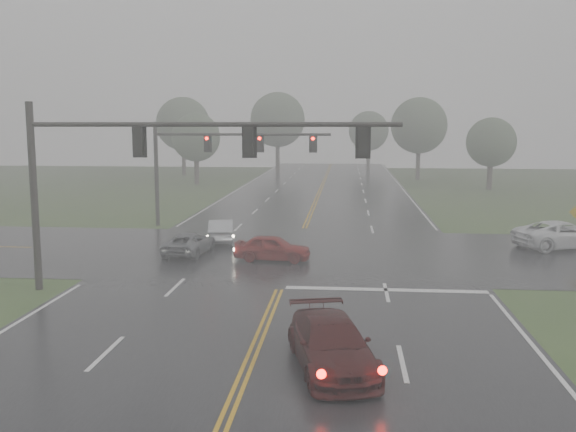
# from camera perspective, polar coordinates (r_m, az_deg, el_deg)

# --- Properties ---
(main_road) EXTENTS (18.00, 160.00, 0.02)m
(main_road) POSITION_cam_1_polar(r_m,az_deg,el_deg) (33.12, 0.31, -3.97)
(main_road) COLOR black
(main_road) RESTS_ON ground
(cross_street) EXTENTS (120.00, 14.00, 0.02)m
(cross_street) POSITION_cam_1_polar(r_m,az_deg,el_deg) (35.08, 0.59, -3.28)
(cross_street) COLOR black
(cross_street) RESTS_ON ground
(stop_bar) EXTENTS (8.50, 0.50, 0.01)m
(stop_bar) POSITION_cam_1_polar(r_m,az_deg,el_deg) (27.61, 8.68, -6.55)
(stop_bar) COLOR silver
(stop_bar) RESTS_ON ground
(sedan_maroon) EXTENTS (3.17, 5.33, 1.45)m
(sedan_maroon) POSITION_cam_1_polar(r_m,az_deg,el_deg) (19.01, 3.87, -13.41)
(sedan_maroon) COLOR black
(sedan_maroon) RESTS_ON ground
(sedan_red) EXTENTS (4.03, 1.92, 1.33)m
(sedan_red) POSITION_cam_1_polar(r_m,az_deg,el_deg) (33.04, -1.38, -4.00)
(sedan_red) COLOR maroon
(sedan_red) RESTS_ON ground
(sedan_silver) EXTENTS (2.09, 4.24, 1.34)m
(sedan_silver) POSITION_cam_1_polar(r_m,az_deg,el_deg) (38.44, -5.95, -2.30)
(sedan_silver) COLOR #AAADB1
(sedan_silver) RESTS_ON ground
(car_grey) EXTENTS (2.34, 4.39, 1.17)m
(car_grey) POSITION_cam_1_polar(r_m,az_deg,el_deg) (35.07, -8.75, -3.38)
(car_grey) COLOR #54575B
(car_grey) RESTS_ON ground
(pickup_white) EXTENTS (6.04, 4.24, 1.53)m
(pickup_white) POSITION_cam_1_polar(r_m,az_deg,el_deg) (39.44, 23.17, -2.66)
(pickup_white) COLOR white
(pickup_white) RESTS_ON ground
(signal_gantry_near) EXTENTS (15.28, 0.35, 7.89)m
(signal_gantry_near) POSITION_cam_1_polar(r_m,az_deg,el_deg) (26.83, -12.67, 4.99)
(signal_gantry_near) COLOR black
(signal_gantry_near) RESTS_ON ground
(signal_gantry_far) EXTENTS (12.05, 0.36, 7.11)m
(signal_gantry_far) POSITION_cam_1_polar(r_m,az_deg,el_deg) (43.85, -7.03, 5.53)
(signal_gantry_far) COLOR black
(signal_gantry_far) RESTS_ON ground
(tree_nw_a) EXTENTS (5.57, 5.57, 8.18)m
(tree_nw_a) POSITION_cam_1_polar(r_m,az_deg,el_deg) (74.87, -8.18, 6.92)
(tree_nw_a) COLOR #332721
(tree_nw_a) RESTS_ON ground
(tree_ne_a) EXTENTS (6.95, 6.95, 10.21)m
(tree_ne_a) POSITION_cam_1_polar(r_m,az_deg,el_deg) (81.66, 11.57, 7.88)
(tree_ne_a) COLOR #332721
(tree_ne_a) RESTS_ON ground
(tree_n_mid) EXTENTS (7.74, 7.74, 11.37)m
(tree_n_mid) POSITION_cam_1_polar(r_m,az_deg,el_deg) (91.53, -0.94, 8.55)
(tree_n_mid) COLOR #332721
(tree_n_mid) RESTS_ON ground
(tree_e_near) EXTENTS (5.19, 5.19, 7.63)m
(tree_e_near) POSITION_cam_1_polar(r_m,az_deg,el_deg) (71.13, 17.61, 6.26)
(tree_e_near) COLOR #332721
(tree_e_near) RESTS_ON ground
(tree_nw_b) EXTENTS (7.15, 7.15, 10.50)m
(tree_nw_b) POSITION_cam_1_polar(r_m,az_deg,el_deg) (87.61, -9.33, 8.08)
(tree_nw_b) COLOR #332721
(tree_nw_b) RESTS_ON ground
(tree_n_far) EXTENTS (6.03, 6.03, 8.86)m
(tree_n_far) POSITION_cam_1_polar(r_m,az_deg,el_deg) (99.10, 7.18, 7.51)
(tree_n_far) COLOR #332721
(tree_n_far) RESTS_ON ground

